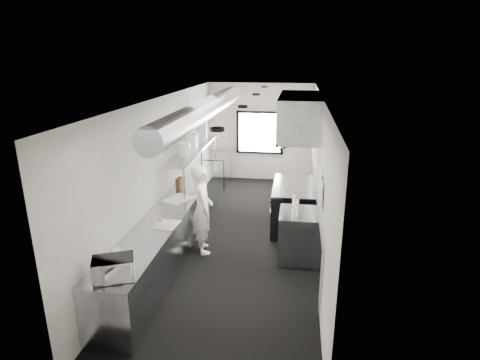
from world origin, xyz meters
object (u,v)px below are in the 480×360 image
(prep_counter, at_px, (177,223))
(deli_tub_b, at_px, (116,252))
(squeeze_bottle_a, at_px, (294,213))
(range, at_px, (292,206))
(deli_tub_a, at_px, (118,256))
(bottle_station, at_px, (297,236))
(cutting_board, at_px, (178,199))
(knife_block, at_px, (179,183))
(far_work_table, at_px, (216,170))
(microwave, at_px, (113,268))
(plate_stack_d, at_px, (201,133))
(plate_stack_a, at_px, (184,149))
(squeeze_bottle_c, at_px, (295,207))
(exhaust_hood, at_px, (299,116))
(small_plate, at_px, (161,222))
(plate_stack_b, at_px, (190,143))
(squeeze_bottle_d, at_px, (297,204))
(squeeze_bottle_e, at_px, (294,200))
(pass_shelf, at_px, (193,150))
(plate_stack_c, at_px, (193,140))
(squeeze_bottle_b, at_px, (297,211))
(line_cook, at_px, (202,209))

(prep_counter, xyz_separation_m, deli_tub_b, (-0.19, -2.13, 0.49))
(deli_tub_b, bearing_deg, squeeze_bottle_a, 34.43)
(range, bearing_deg, deli_tub_a, -123.83)
(deli_tub_b, height_order, squeeze_bottle_a, squeeze_bottle_a)
(bottle_station, bearing_deg, deli_tub_a, -139.85)
(cutting_board, bearing_deg, knife_block, 103.81)
(far_work_table, distance_m, squeeze_bottle_a, 4.76)
(prep_counter, height_order, deli_tub_b, deli_tub_b)
(microwave, xyz_separation_m, plate_stack_d, (-0.09, 5.02, 0.74))
(deli_tub_b, relative_size, squeeze_bottle_a, 0.71)
(plate_stack_a, height_order, squeeze_bottle_c, plate_stack_a)
(exhaust_hood, bearing_deg, small_plate, -135.16)
(plate_stack_b, xyz_separation_m, squeeze_bottle_d, (2.32, -1.34, -0.75))
(cutting_board, distance_m, squeeze_bottle_e, 2.21)
(far_work_table, relative_size, squeeze_bottle_a, 6.82)
(squeeze_bottle_a, bearing_deg, deli_tub_b, -145.57)
(microwave, distance_m, knife_block, 3.44)
(cutting_board, xyz_separation_m, squeeze_bottle_d, (2.27, -0.12, 0.08))
(exhaust_hood, distance_m, pass_shelf, 2.46)
(prep_counter, bearing_deg, plate_stack_c, 92.18)
(range, height_order, squeeze_bottle_d, squeeze_bottle_d)
(cutting_board, relative_size, squeeze_bottle_c, 3.31)
(cutting_board, height_order, plate_stack_a, plate_stack_a)
(microwave, relative_size, squeeze_bottle_c, 2.86)
(deli_tub_b, distance_m, plate_stack_d, 4.53)
(plate_stack_d, bearing_deg, exhaust_hood, -26.02)
(bottle_station, distance_m, squeeze_bottle_e, 0.65)
(exhaust_hood, height_order, deli_tub_a, exhaust_hood)
(range, relative_size, squeeze_bottle_a, 9.09)
(cutting_board, bearing_deg, pass_shelf, 92.13)
(small_plate, distance_m, squeeze_bottle_a, 2.23)
(deli_tub_b, bearing_deg, squeeze_bottle_c, 38.91)
(plate_stack_b, relative_size, squeeze_bottle_b, 1.97)
(pass_shelf, relative_size, squeeze_bottle_b, 17.87)
(range, relative_size, cutting_board, 2.99)
(bottle_station, relative_size, cutting_board, 1.68)
(pass_shelf, xyz_separation_m, far_work_table, (0.04, 2.20, -1.09))
(deli_tub_a, bearing_deg, knife_block, 90.48)
(squeeze_bottle_d, relative_size, squeeze_bottle_e, 0.92)
(exhaust_hood, distance_m, far_work_table, 3.88)
(bottle_station, height_order, far_work_table, same)
(exhaust_hood, height_order, plate_stack_d, exhaust_hood)
(pass_shelf, xyz_separation_m, bottle_station, (2.34, -1.70, -1.09))
(bottle_station, height_order, line_cook, line_cook)
(plate_stack_b, relative_size, plate_stack_d, 0.80)
(squeeze_bottle_a, bearing_deg, plate_stack_a, 149.41)
(deli_tub_b, xyz_separation_m, small_plate, (0.24, 1.15, -0.04))
(microwave, distance_m, plate_stack_d, 5.07)
(line_cook, distance_m, cutting_board, 0.61)
(line_cook, relative_size, squeeze_bottle_a, 9.52)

